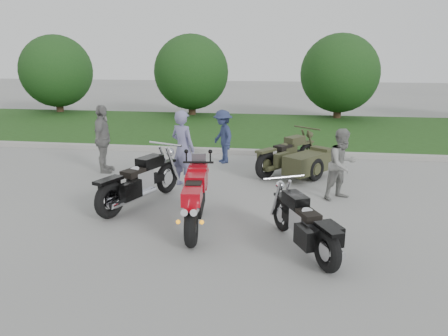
# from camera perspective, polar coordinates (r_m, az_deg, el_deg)

# --- Properties ---
(ground) EXTENTS (80.00, 80.00, 0.00)m
(ground) POSITION_cam_1_polar(r_m,az_deg,el_deg) (8.45, -4.11, -7.41)
(ground) COLOR #9C9C97
(ground) RESTS_ON ground
(curb) EXTENTS (60.00, 0.30, 0.15)m
(curb) POSITION_cam_1_polar(r_m,az_deg,el_deg) (14.08, 1.15, 2.18)
(curb) COLOR #A2A099
(curb) RESTS_ON ground
(grass_strip) EXTENTS (60.00, 8.00, 0.14)m
(grass_strip) POSITION_cam_1_polar(r_m,az_deg,el_deg) (18.12, 2.84, 5.08)
(grass_strip) COLOR #2A5E20
(grass_strip) RESTS_ON ground
(tree_far_left) EXTENTS (3.60, 3.60, 4.00)m
(tree_far_left) POSITION_cam_1_polar(r_m,az_deg,el_deg) (24.18, -21.05, 11.72)
(tree_far_left) COLOR #3F2B1C
(tree_far_left) RESTS_ON ground
(tree_mid_left) EXTENTS (3.60, 3.60, 4.00)m
(tree_mid_left) POSITION_cam_1_polar(r_m,az_deg,el_deg) (21.66, -4.28, 12.37)
(tree_mid_left) COLOR #3F2B1C
(tree_mid_left) RESTS_ON ground
(tree_mid_right) EXTENTS (3.60, 3.60, 4.00)m
(tree_mid_right) POSITION_cam_1_polar(r_m,az_deg,el_deg) (21.25, 14.89, 11.86)
(tree_mid_right) COLOR #3F2B1C
(tree_mid_right) RESTS_ON ground
(sportbike_red) EXTENTS (0.54, 2.22, 1.05)m
(sportbike_red) POSITION_cam_1_polar(r_m,az_deg,el_deg) (8.02, -3.81, -3.94)
(sportbike_red) COLOR black
(sportbike_red) RESTS_ON ground
(cruiser_left) EXTENTS (1.11, 2.46, 1.00)m
(cruiser_left) POSITION_cam_1_polar(r_m,az_deg,el_deg) (9.43, -11.25, -1.96)
(cruiser_left) COLOR black
(cruiser_left) RESTS_ON ground
(cruiser_right) EXTENTS (1.13, 2.11, 0.88)m
(cruiser_right) POSITION_cam_1_polar(r_m,az_deg,el_deg) (7.34, 10.61, -7.45)
(cruiser_right) COLOR black
(cruiser_right) RESTS_ON ground
(cruiser_sidecar) EXTENTS (2.02, 2.29, 0.96)m
(cruiser_sidecar) POSITION_cam_1_polar(r_m,az_deg,el_deg) (11.60, 9.63, 1.03)
(cruiser_sidecar) COLOR black
(cruiser_sidecar) RESTS_ON ground
(person_stripe) EXTENTS (0.81, 0.72, 1.87)m
(person_stripe) POSITION_cam_1_polar(r_m,az_deg,el_deg) (10.61, -5.38, 2.56)
(person_stripe) COLOR gray
(person_stripe) RESTS_ON ground
(person_grey) EXTENTS (0.98, 0.95, 1.59)m
(person_grey) POSITION_cam_1_polar(r_m,az_deg,el_deg) (9.98, 15.18, 0.47)
(person_grey) COLOR gray
(person_grey) RESTS_ON ground
(person_denim) EXTENTS (1.02, 1.17, 1.57)m
(person_denim) POSITION_cam_1_polar(r_m,az_deg,el_deg) (12.82, -0.15, 4.13)
(person_denim) COLOR navy
(person_denim) RESTS_ON ground
(person_back) EXTENTS (0.58, 1.13, 1.84)m
(person_back) POSITION_cam_1_polar(r_m,az_deg,el_deg) (12.22, -15.54, 3.67)
(person_back) COLOR gray
(person_back) RESTS_ON ground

